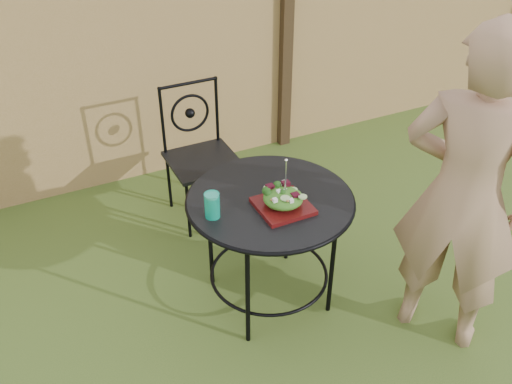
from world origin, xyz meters
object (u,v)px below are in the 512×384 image
patio_chair (200,150)px  salad_plate (283,206)px  patio_table (270,218)px  diner (464,197)px

patio_chair → salad_plate: bearing=-87.7°
patio_table → salad_plate: size_ratio=3.42×
patio_table → diner: (0.74, -0.62, 0.31)m
patio_table → patio_chair: (-0.03, 1.00, -0.08)m
patio_table → patio_chair: patio_chair is taller
patio_chair → diner: size_ratio=0.53×
patio_table → patio_chair: bearing=91.6°
patio_table → salad_plate: (0.02, -0.11, 0.15)m
patio_table → patio_chair: size_ratio=0.97×
patio_table → salad_plate: salad_plate is taller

